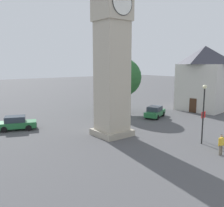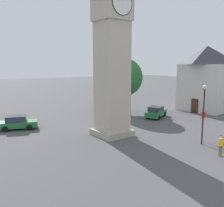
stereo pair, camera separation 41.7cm
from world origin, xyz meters
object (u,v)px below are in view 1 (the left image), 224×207
object	(u,v)px
car_red_corner	(155,112)
building_shop_left	(204,78)
tree	(122,77)
pedestrian	(221,143)
car_silver_kerb	(16,123)
clock_tower	(112,15)
road_sign	(203,121)
lamp_post	(204,105)

from	to	relation	value
car_red_corner	building_shop_left	bearing A→B (deg)	-4.55
tree	building_shop_left	bearing A→B (deg)	-26.60
pedestrian	tree	size ratio (longest dim) A/B	0.21
car_silver_kerb	tree	size ratio (longest dim) A/B	0.56
clock_tower	car_red_corner	distance (m)	14.97
building_shop_left	road_sign	xyz separation A→B (m)	(-14.31, -8.99, -3.11)
car_silver_kerb	building_shop_left	xyz separation A→B (m)	(26.73, -5.80, 4.25)
clock_tower	road_sign	size ratio (longest dim) A/B	7.16
car_red_corner	tree	xyz separation A→B (m)	(-1.56, 5.00, 4.46)
clock_tower	tree	size ratio (longest dim) A/B	2.51
pedestrian	road_sign	world-z (taller)	road_sign
car_red_corner	car_silver_kerb	bearing A→B (deg)	163.33
tree	lamp_post	xyz separation A→B (m)	(-3.51, -15.23, -1.68)
building_shop_left	road_sign	size ratio (longest dim) A/B	3.51
building_shop_left	road_sign	bearing A→B (deg)	-147.87
building_shop_left	lamp_post	size ratio (longest dim) A/B	1.84
car_red_corner	lamp_post	distance (m)	11.75
clock_tower	pedestrian	distance (m)	14.83
car_red_corner	tree	size ratio (longest dim) A/B	0.56
car_silver_kerb	pedestrian	xyz separation A→B (m)	(10.27, -17.76, 0.25)
clock_tower	road_sign	xyz separation A→B (m)	(5.46, -6.74, -9.81)
car_silver_kerb	lamp_post	world-z (taller)	lamp_post
pedestrian	road_sign	xyz separation A→B (m)	(2.15, 2.98, 0.89)
tree	pedestrian	bearing A→B (deg)	-105.37
car_red_corner	pedestrian	world-z (taller)	pedestrian
tree	building_shop_left	size ratio (longest dim) A/B	0.81
tree	road_sign	distance (m)	15.40
tree	building_shop_left	xyz separation A→B (m)	(11.58, -5.80, -0.21)
car_silver_kerb	pedestrian	bearing A→B (deg)	-59.97
road_sign	clock_tower	bearing A→B (deg)	128.98
car_red_corner	tree	distance (m)	6.88
car_silver_kerb	lamp_post	size ratio (longest dim) A/B	0.83
car_silver_kerb	car_red_corner	world-z (taller)	same
clock_tower	car_silver_kerb	xyz separation A→B (m)	(-6.96, 8.05, -10.95)
clock_tower	building_shop_left	size ratio (longest dim) A/B	2.04
road_sign	building_shop_left	bearing A→B (deg)	32.13
building_shop_left	road_sign	distance (m)	17.19
pedestrian	road_sign	size ratio (longest dim) A/B	0.60
clock_tower	building_shop_left	bearing A→B (deg)	6.48
car_silver_kerb	tree	xyz separation A→B (m)	(15.15, -0.00, 4.46)
car_red_corner	road_sign	xyz separation A→B (m)	(-4.29, -9.79, 1.14)
clock_tower	lamp_post	world-z (taller)	clock_tower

